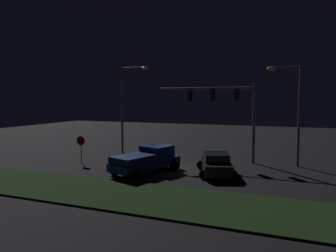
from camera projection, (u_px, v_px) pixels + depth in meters
name	position (u px, v px, depth m)	size (l,w,h in m)	color
ground_plane	(175.00, 166.00, 24.03)	(80.00, 80.00, 0.00)	black
grass_median	(125.00, 195.00, 16.67)	(25.47, 4.84, 0.10)	black
pickup_truck	(147.00, 158.00, 21.94)	(3.99, 5.76, 1.80)	navy
car_sedan	(216.00, 164.00, 21.43)	(3.34, 4.74, 1.51)	black
traffic_signal_gantry	(224.00, 103.00, 25.68)	(8.32, 0.56, 6.50)	slate
street_lamp_left	(127.00, 99.00, 29.35)	(2.88, 0.44, 8.27)	slate
street_lamp_right	(292.00, 102.00, 23.79)	(2.58, 0.44, 7.80)	slate
stop_sign	(81.00, 144.00, 25.02)	(0.76, 0.08, 2.23)	slate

